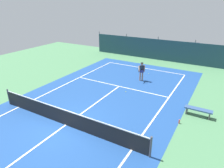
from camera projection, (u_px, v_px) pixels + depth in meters
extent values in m
plane|color=#4C8456|center=(66.00, 125.00, 11.43)|extent=(36.00, 36.00, 0.00)
cube|color=#1E478C|center=(66.00, 125.00, 11.43)|extent=(11.02, 26.60, 0.01)
cube|color=white|center=(144.00, 68.00, 20.92)|extent=(8.22, 0.10, 0.01)
cube|color=white|center=(19.00, 107.00, 13.32)|extent=(0.10, 23.80, 0.01)
cube|color=white|center=(132.00, 150.00, 9.52)|extent=(0.10, 23.80, 0.01)
cube|color=white|center=(119.00, 86.00, 16.53)|extent=(8.22, 0.10, 0.01)
cube|color=white|center=(66.00, 125.00, 11.42)|extent=(0.10, 12.80, 0.01)
cube|color=white|center=(144.00, 69.00, 20.80)|extent=(0.10, 0.30, 0.01)
cube|color=black|center=(65.00, 118.00, 11.24)|extent=(9.92, 0.03, 0.95)
cube|color=white|center=(64.00, 110.00, 11.05)|extent=(9.92, 0.04, 0.05)
cylinder|color=#47474C|center=(9.00, 97.00, 13.53)|extent=(0.10, 0.10, 1.10)
cylinder|color=#47474C|center=(151.00, 147.00, 8.90)|extent=(0.10, 0.10, 1.10)
cube|color=#1E3D4C|center=(157.00, 50.00, 23.55)|extent=(16.22, 0.06, 2.40)
cylinder|color=#595B60|center=(99.00, 42.00, 27.29)|extent=(0.08, 0.08, 2.70)
cylinder|color=#595B60|center=(126.00, 45.00, 25.41)|extent=(0.08, 0.08, 2.70)
cylinder|color=#595B60|center=(157.00, 48.00, 23.54)|extent=(0.08, 0.08, 2.70)
cylinder|color=#595B60|center=(194.00, 52.00, 21.66)|extent=(0.08, 0.08, 2.70)
cube|color=#234C1E|center=(158.00, 54.00, 24.28)|extent=(14.60, 0.70, 1.10)
cylinder|color=#9E7051|center=(142.00, 76.00, 17.57)|extent=(0.12, 0.12, 0.82)
cylinder|color=#9E7051|center=(140.00, 76.00, 17.59)|extent=(0.12, 0.12, 0.82)
cylinder|color=navy|center=(142.00, 71.00, 17.39)|extent=(0.40, 0.40, 0.22)
cube|color=#1E232D|center=(142.00, 69.00, 17.31)|extent=(0.41, 0.34, 0.56)
sphere|color=#9E7051|center=(142.00, 64.00, 17.15)|extent=(0.22, 0.22, 0.22)
cylinder|color=black|center=(142.00, 63.00, 17.11)|extent=(0.23, 0.23, 0.04)
cylinder|color=#9E7051|center=(144.00, 68.00, 17.29)|extent=(0.09, 0.09, 0.58)
cylinder|color=#9E7051|center=(139.00, 69.00, 17.21)|extent=(0.31, 0.51, 0.41)
cylinder|color=black|center=(139.00, 71.00, 16.98)|extent=(0.15, 0.26, 0.13)
torus|color=teal|center=(139.00, 69.00, 16.89)|extent=(0.33, 0.25, 0.29)
sphere|color=#CCDB33|center=(149.00, 74.00, 19.31)|extent=(0.07, 0.07, 0.07)
sphere|color=#CCDB33|center=(126.00, 92.00, 15.51)|extent=(0.07, 0.07, 0.07)
cube|color=silver|center=(192.00, 51.00, 24.85)|extent=(2.29, 4.38, 0.80)
cube|color=#2D333D|center=(193.00, 46.00, 24.59)|extent=(1.74, 2.06, 0.56)
cylinder|color=black|center=(199.00, 58.00, 23.57)|extent=(0.29, 0.66, 0.64)
cylinder|color=black|center=(183.00, 56.00, 24.23)|extent=(0.29, 0.66, 0.64)
cylinder|color=black|center=(199.00, 53.00, 25.78)|extent=(0.29, 0.66, 0.64)
cylinder|color=black|center=(185.00, 51.00, 26.43)|extent=(0.29, 0.66, 0.64)
cube|color=#335184|center=(199.00, 109.00, 12.17)|extent=(1.60, 0.40, 0.08)
cube|color=#4C4C51|center=(187.00, 110.00, 12.56)|extent=(0.08, 0.36, 0.45)
cube|color=#4C4C51|center=(210.00, 115.00, 11.95)|extent=(0.08, 0.36, 0.45)
cylinder|color=#D84C38|center=(179.00, 122.00, 11.54)|extent=(0.08, 0.08, 0.24)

